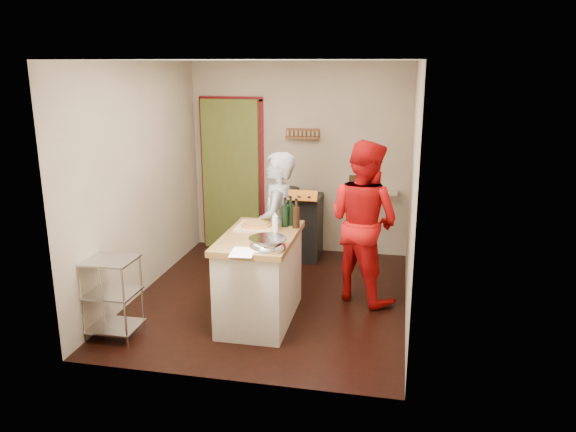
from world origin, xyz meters
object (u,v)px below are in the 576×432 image
object	(u,v)px
stove	(298,225)
wire_shelving	(112,294)
island	(260,275)
person_stripe	(277,229)
person_red	(363,221)

from	to	relation	value
stove	wire_shelving	world-z (taller)	stove
stove	island	distance (m)	1.98
stove	person_stripe	bearing A→B (deg)	-88.65
wire_shelving	person_red	world-z (taller)	person_red
stove	wire_shelving	xyz separation A→B (m)	(-1.33, -2.62, -0.01)
island	person_stripe	world-z (taller)	person_stripe
stove	island	world-z (taller)	island
wire_shelving	person_stripe	bearing A→B (deg)	40.24
island	person_stripe	xyz separation A→B (m)	(0.06, 0.50, 0.35)
stove	island	size ratio (longest dim) A/B	0.76
island	person_red	distance (m)	1.31
wire_shelving	person_stripe	size ratio (longest dim) A/B	0.48
person_stripe	person_red	distance (m)	0.95
stove	person_red	size ratio (longest dim) A/B	0.56
wire_shelving	island	distance (m)	1.46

